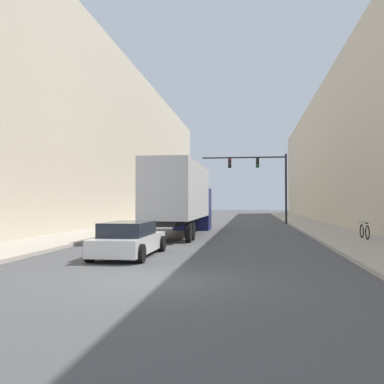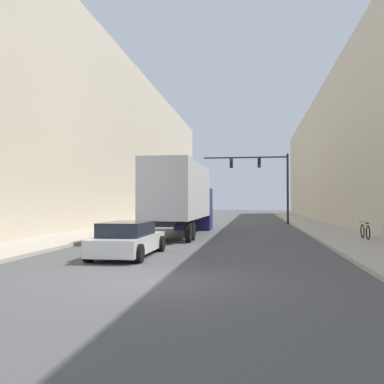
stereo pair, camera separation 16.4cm
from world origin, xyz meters
The scene contains 9 objects.
ground_plane centered at (0.00, 0.00, 0.00)m, with size 200.00×200.00×0.00m, color #4C4C4F.
sidewalk_right centered at (7.45, 30.00, 0.07)m, with size 3.46×80.00×0.15m.
sidewalk_left centered at (-7.45, 30.00, 0.07)m, with size 3.46×80.00×0.15m.
building_right centered at (12.18, 30.00, 6.79)m, with size 6.00×80.00×13.58m.
building_left centered at (-12.18, 30.00, 7.86)m, with size 6.00×80.00×15.71m.
semi_truck centered at (-1.91, 15.43, 2.41)m, with size 2.59×12.13×4.29m.
sedan_car centered at (-2.19, 4.90, 0.62)m, with size 2.01×4.71×1.29m.
traffic_signal_gantry centered at (3.65, 29.64, 4.58)m, with size 7.89×0.35×6.52m.
parked_bicycle centered at (8.12, 12.31, 0.53)m, with size 0.44×1.82×0.86m.
Camera 1 is at (2.34, -10.66, 2.03)m, focal length 40.00 mm.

